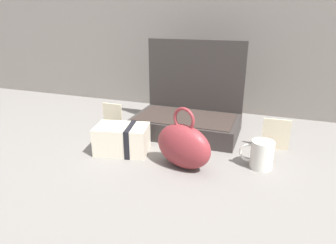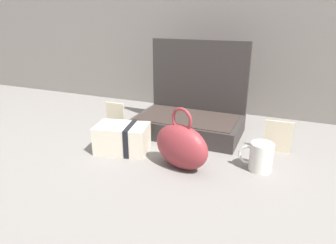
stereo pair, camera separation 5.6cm
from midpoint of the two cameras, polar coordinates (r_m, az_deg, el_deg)
The scene contains 7 objects.
ground_plane at distance 1.19m, azimuth 0.93°, elevation -4.90°, with size 6.00×6.00×0.00m, color slate.
open_suitcase at distance 1.33m, azimuth 5.67°, elevation 1.86°, with size 0.45×0.28×0.40m.
teal_pouch_handbag at distance 1.01m, azimuth 4.15°, elevation -4.63°, with size 0.23×0.15×0.22m.
cream_toiletry_bag at distance 1.15m, azimuth -7.22°, elevation -3.12°, with size 0.22×0.16×0.11m.
coffee_mug at distance 1.06m, azimuth 18.73°, elevation -6.33°, with size 0.12×0.08×0.10m.
info_card_left at distance 1.32m, azimuth -8.87°, elevation 0.67°, with size 0.09×0.01×0.14m, color beige.
poster_card_right at distance 1.22m, azimuth 21.59°, elevation -2.61°, with size 0.10×0.01×0.12m, color beige.
Camera 2 is at (0.43, -1.00, 0.50)m, focal length 31.79 mm.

